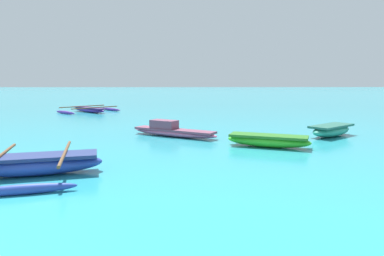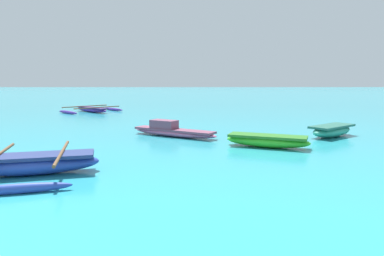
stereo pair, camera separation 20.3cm
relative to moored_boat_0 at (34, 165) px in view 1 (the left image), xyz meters
name	(u,v)px [view 1 (the left image)]	position (x,y,z in m)	size (l,w,h in m)	color
moored_boat_0	(34,165)	(0.00, 0.00, 0.00)	(3.13, 3.43, 0.52)	#263D9D
moored_boat_1	(89,110)	(-3.11, 16.02, -0.06)	(4.32, 4.33, 0.40)	#4B288F
moored_boat_2	(172,131)	(2.98, 5.46, -0.03)	(3.51, 2.53, 0.61)	#C35B86
moored_boat_3	(268,140)	(6.18, 3.22, -0.02)	(2.78, 1.75, 0.40)	green
moored_boat_4	(331,130)	(9.15, 5.29, 0.01)	(2.32, 2.09, 0.45)	teal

